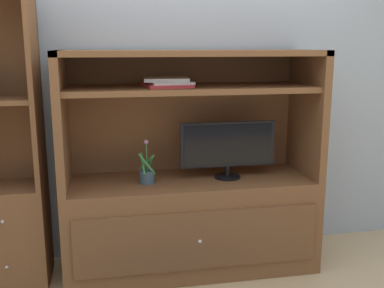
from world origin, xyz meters
name	(u,v)px	position (x,y,z in m)	size (l,w,h in m)	color
painted_rear_wall	(181,60)	(0.00, 0.75, 1.40)	(6.00, 0.10, 2.80)	#9EA8B2
media_console	(190,200)	(0.00, 0.41, 0.48)	(1.67, 0.60, 1.47)	brown
tv_monitor	(228,147)	(0.25, 0.38, 0.84)	(0.64, 0.18, 0.38)	black
potted_plant	(147,175)	(-0.30, 0.36, 0.68)	(0.11, 0.13, 0.29)	#384C56
magazine_stack	(167,82)	(-0.15, 0.40, 1.28)	(0.32, 0.36, 0.06)	red
bookshelf_tall	(7,192)	(-1.17, 0.41, 0.61)	(0.46, 0.38, 1.83)	brown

